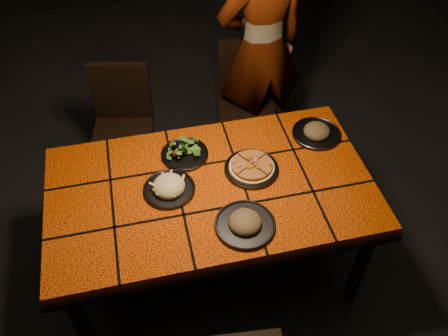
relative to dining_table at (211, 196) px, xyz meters
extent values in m
cube|color=black|center=(0.00, 0.00, -0.69)|extent=(6.00, 7.00, 0.04)
cube|color=#F04F07|center=(0.00, 0.00, 0.05)|extent=(1.60, 0.90, 0.05)
cube|color=black|center=(0.00, 0.00, 0.01)|extent=(1.62, 0.92, 0.04)
cylinder|color=black|center=(-0.72, -0.37, -0.34)|extent=(0.07, 0.07, 0.66)
cylinder|color=black|center=(0.72, -0.37, -0.34)|extent=(0.07, 0.07, 0.66)
cylinder|color=black|center=(-0.72, 0.37, -0.34)|extent=(0.07, 0.07, 0.66)
cylinder|color=black|center=(0.72, 0.37, -0.34)|extent=(0.07, 0.07, 0.66)
cube|color=black|center=(-0.42, 0.86, -0.26)|extent=(0.45, 0.45, 0.04)
cube|color=black|center=(-0.38, 1.03, -0.04)|extent=(0.38, 0.12, 0.42)
cylinder|color=black|center=(-0.60, 0.74, -0.48)|extent=(0.03, 0.03, 0.39)
cylinder|color=black|center=(-0.30, 0.67, -0.48)|extent=(0.03, 0.03, 0.39)
cylinder|color=black|center=(-0.53, 1.04, -0.48)|extent=(0.03, 0.03, 0.39)
cylinder|color=black|center=(-0.23, 0.98, -0.48)|extent=(0.03, 0.03, 0.39)
cube|color=black|center=(0.44, 0.91, -0.26)|extent=(0.45, 0.45, 0.04)
cube|color=black|center=(0.47, 1.08, -0.03)|extent=(0.39, 0.11, 0.42)
cylinder|color=black|center=(0.26, 0.79, -0.47)|extent=(0.03, 0.03, 0.40)
cylinder|color=black|center=(0.56, 0.73, -0.47)|extent=(0.03, 0.03, 0.40)
cylinder|color=black|center=(0.32, 1.10, -0.47)|extent=(0.03, 0.03, 0.40)
cylinder|color=black|center=(0.62, 1.03, -0.47)|extent=(0.03, 0.03, 0.40)
imported|color=brown|center=(0.55, 1.02, 0.15)|extent=(0.64, 0.46, 1.64)
cylinder|color=#323236|center=(0.22, 0.06, 0.08)|extent=(0.28, 0.28, 0.01)
torus|color=#323236|center=(0.22, 0.06, 0.09)|extent=(0.28, 0.28, 0.01)
cylinder|color=tan|center=(0.22, 0.06, 0.10)|extent=(0.32, 0.32, 0.01)
cylinder|color=#C27832|center=(0.22, 0.06, 0.11)|extent=(0.28, 0.28, 0.02)
cylinder|color=#323236|center=(-0.20, 0.02, 0.08)|extent=(0.25, 0.25, 0.01)
torus|color=#323236|center=(-0.20, 0.02, 0.09)|extent=(0.26, 0.26, 0.01)
ellipsoid|color=beige|center=(-0.20, 0.02, 0.11)|extent=(0.15, 0.15, 0.08)
cylinder|color=#323236|center=(-0.09, 0.24, 0.08)|extent=(0.25, 0.25, 0.01)
torus|color=#323236|center=(-0.09, 0.24, 0.09)|extent=(0.25, 0.25, 0.01)
cylinder|color=#323236|center=(0.10, -0.28, 0.08)|extent=(0.28, 0.28, 0.01)
torus|color=#323236|center=(0.10, -0.28, 0.09)|extent=(0.28, 0.28, 0.01)
ellipsoid|color=olive|center=(0.10, -0.28, 0.11)|extent=(0.17, 0.17, 0.09)
cylinder|color=#323236|center=(0.64, 0.23, 0.08)|extent=(0.26, 0.26, 0.01)
torus|color=#323236|center=(0.64, 0.23, 0.09)|extent=(0.27, 0.27, 0.01)
ellipsoid|color=olive|center=(0.64, 0.23, 0.11)|extent=(0.16, 0.16, 0.09)
camera|label=1|loc=(-0.28, -1.52, 1.83)|focal=38.00mm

